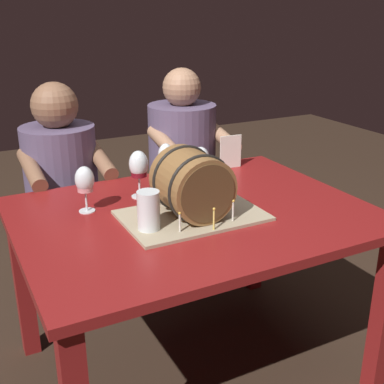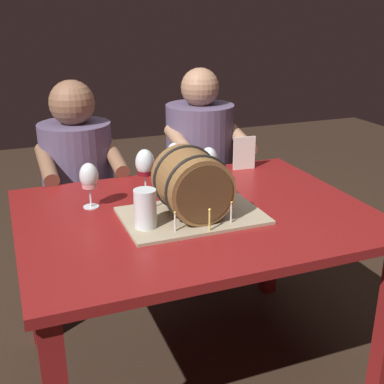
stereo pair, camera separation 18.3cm
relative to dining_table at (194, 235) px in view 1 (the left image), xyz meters
name	(u,v)px [view 1 (the left image)]	position (x,y,z in m)	size (l,w,h in m)	color
ground_plane	(194,367)	(0.00, 0.00, -0.64)	(8.00, 8.00, 0.00)	#332319
dining_table	(194,235)	(0.00, 0.00, 0.00)	(1.33, 1.01, 0.74)	maroon
barrel_cake	(192,187)	(-0.03, -0.05, 0.22)	(0.52, 0.35, 0.26)	tan
wine_glass_empty	(166,157)	(0.02, 0.30, 0.24)	(0.07, 0.07, 0.20)	white
wine_glass_red	(139,166)	(-0.13, 0.24, 0.23)	(0.08, 0.08, 0.20)	white
wine_glass_amber	(201,160)	(0.15, 0.23, 0.23)	(0.07, 0.07, 0.18)	white
wine_glass_rose	(85,182)	(-0.37, 0.19, 0.22)	(0.07, 0.07, 0.18)	white
beer_pint	(149,214)	(-0.22, -0.09, 0.17)	(0.08, 0.08, 0.15)	white
menu_card	(231,152)	(0.41, 0.41, 0.18)	(0.11, 0.01, 0.16)	silver
person_seated_left	(64,206)	(-0.33, 0.77, -0.09)	(0.40, 0.47, 1.16)	#372D40
person_seated_right	(183,183)	(0.33, 0.77, -0.08)	(0.40, 0.48, 1.19)	#372D40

